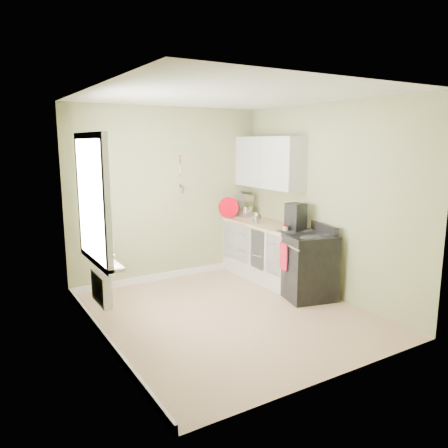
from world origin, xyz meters
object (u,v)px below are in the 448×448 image
stand_mixer (244,206)px  coffee_maker (296,217)px  stove (306,265)px  kettle (256,218)px

stand_mixer → coffee_maker: size_ratio=1.08×
stove → kettle: size_ratio=5.96×
stove → stand_mixer: size_ratio=2.44×
coffee_maker → stove: bearing=-97.0°
kettle → coffee_maker: coffee_maker is taller
stand_mixer → kettle: size_ratio=2.44×
stand_mixer → kettle: stand_mixer is taller
coffee_maker → kettle: bearing=107.0°
stove → kettle: kettle is taller
stove → coffee_maker: coffee_maker is taller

